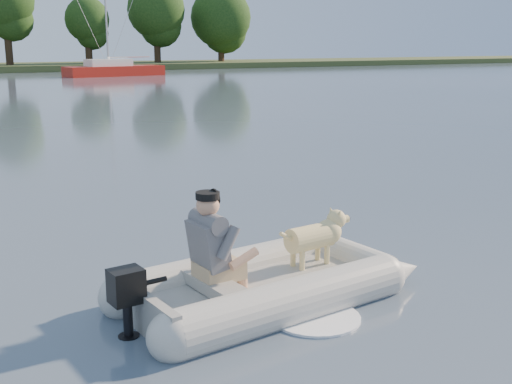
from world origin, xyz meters
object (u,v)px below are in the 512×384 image
man (210,241)px  sailboat (114,70)px  dinghy (268,247)px  dog (310,242)px

man → sailboat: size_ratio=0.10×
dinghy → man: size_ratio=4.30×
dinghy → sailboat: 48.28m
dinghy → man: 0.72m
man → dog: size_ratio=1.16×
dog → man: bearing=-180.0°
dinghy → dog: (0.63, 0.14, -0.07)m
dinghy → sailboat: sailboat is taller
dinghy → dog: dinghy is taller
dog → sailboat: 48.00m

